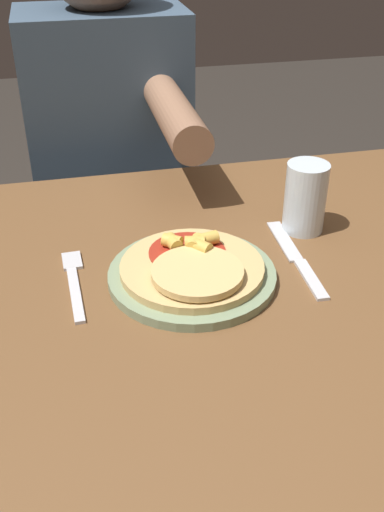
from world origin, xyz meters
TOP-DOWN VIEW (x-y plane):
  - dining_table at (0.00, 0.00)m, footprint 1.19×0.81m
  - plate at (-0.05, 0.02)m, footprint 0.24×0.24m
  - pizza at (-0.05, 0.01)m, footprint 0.21×0.21m
  - fork at (-0.21, 0.05)m, footprint 0.03×0.18m
  - knife at (0.12, 0.03)m, footprint 0.03×0.22m
  - drinking_glass at (0.16, 0.12)m, footprint 0.07×0.07m
  - person_diner at (-0.10, 0.62)m, footprint 0.35×0.52m

SIDE VIEW (x-z plane):
  - dining_table at x=0.00m, z-range 0.27..1.05m
  - person_diner at x=-0.10m, z-range 0.10..1.34m
  - fork at x=-0.21m, z-range 0.78..0.78m
  - knife at x=0.12m, z-range 0.78..0.78m
  - plate at x=-0.05m, z-range 0.78..0.79m
  - pizza at x=-0.05m, z-range 0.79..0.82m
  - drinking_glass at x=0.16m, z-range 0.78..0.89m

